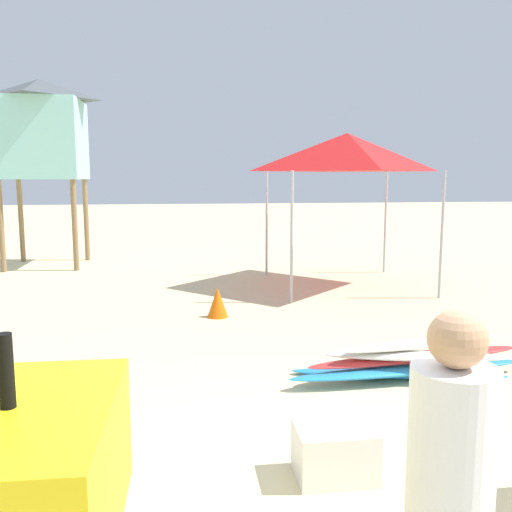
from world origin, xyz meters
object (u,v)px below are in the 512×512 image
Objects in this scene: surfboard_pile at (412,361)px; cooler_box at (335,452)px; lifeguard_near_center at (449,492)px; lifeguard_tower at (41,130)px; popup_canopy at (347,152)px; traffic_cone_near at (218,302)px.

surfboard_pile is 2.19m from cooler_box.
lifeguard_near_center is 12.57m from lifeguard_tower.
surfboard_pile is 0.93× the size of popup_canopy.
popup_canopy is 7.09m from lifeguard_tower.
surfboard_pile is 0.63× the size of lifeguard_tower.
traffic_cone_near is (-0.43, 6.29, -0.71)m from lifeguard_near_center.
lifeguard_tower is at bearing 123.67° from surfboard_pile.
cooler_box is at bearing -67.40° from lifeguard_tower.
surfboard_pile is 3.37m from traffic_cone_near.
lifeguard_tower reaches higher than surfboard_pile.
cooler_box is (0.07, 1.72, -0.75)m from lifeguard_near_center.
traffic_cone_near is 4.60m from cooler_box.
surfboard_pile is at bearing -98.85° from popup_canopy.
lifeguard_tower is at bearing 112.60° from cooler_box.
popup_canopy is (2.17, 8.38, 1.61)m from lifeguard_near_center.
lifeguard_tower reaches higher than popup_canopy.
popup_canopy is at bearing 72.54° from cooler_box.
lifeguard_near_center is 6.35m from traffic_cone_near.
traffic_cone_near reaches higher than surfboard_pile.
popup_canopy reaches higher than surfboard_pile.
lifeguard_near_center reaches higher than surfboard_pile.
lifeguard_tower reaches higher than traffic_cone_near.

